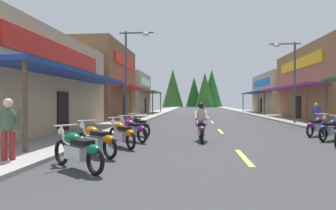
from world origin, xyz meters
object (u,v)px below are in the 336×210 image
at_px(streetlamp_left, 131,64).
at_px(motorcycle_parked_right_5, 332,129).
at_px(motorcycle_parked_left_2, 122,133).
at_px(motorcycle_parked_left_0, 78,149).
at_px(streetlamp_right, 290,70).
at_px(motorcycle_parked_left_1, 96,139).
at_px(motorcycle_parked_left_3, 132,129).
at_px(rider_cruising_lead, 201,125).
at_px(pedestrian_by_shop, 316,114).
at_px(motorcycle_parked_left_4, 139,125).
at_px(motorcycle_parked_right_6, 317,125).
at_px(rider_cruising_trailing, 202,111).
at_px(pedestrian_browsing, 8,126).

relative_size(streetlamp_left, motorcycle_parked_right_5, 3.56).
bearing_deg(motorcycle_parked_left_2, motorcycle_parked_left_0, 137.94).
xyz_separation_m(streetlamp_left, streetlamp_right, (10.65, 3.35, -0.10)).
relative_size(streetlamp_right, motorcycle_parked_left_0, 3.26).
xyz_separation_m(motorcycle_parked_left_0, motorcycle_parked_left_1, (-0.18, 1.68, 0.00)).
height_order(streetlamp_right, motorcycle_parked_left_2, streetlamp_right).
distance_m(streetlamp_right, motorcycle_parked_left_3, 13.50).
height_order(motorcycle_parked_right_5, rider_cruising_lead, rider_cruising_lead).
bearing_deg(streetlamp_right, pedestrian_by_shop, -72.54).
bearing_deg(streetlamp_left, motorcycle_parked_right_5, -26.90).
bearing_deg(motorcycle_parked_left_0, motorcycle_parked_left_4, -54.88).
relative_size(motorcycle_parked_left_1, motorcycle_parked_left_4, 0.99).
xyz_separation_m(streetlamp_left, motorcycle_parked_right_6, (9.67, -3.37, -3.44)).
xyz_separation_m(motorcycle_parked_right_5, rider_cruising_trailing, (-4.85, 17.11, 0.17)).
bearing_deg(motorcycle_parked_left_3, motorcycle_parked_left_4, -43.43).
bearing_deg(rider_cruising_lead, rider_cruising_trailing, -3.31).
relative_size(motorcycle_parked_left_1, pedestrian_by_shop, 1.14).
distance_m(motorcycle_parked_right_6, motorcycle_parked_left_2, 9.21).
xyz_separation_m(motorcycle_parked_left_4, rider_cruising_trailing, (3.42, 16.35, 0.17)).
height_order(motorcycle_parked_left_1, rider_cruising_trailing, rider_cruising_trailing).
bearing_deg(pedestrian_browsing, motorcycle_parked_right_6, 89.25).
relative_size(motorcycle_parked_left_4, pedestrian_browsing, 1.04).
xyz_separation_m(streetlamp_left, rider_cruising_lead, (4.19, -5.52, -3.28)).
relative_size(motorcycle_parked_right_6, rider_cruising_trailing, 0.75).
relative_size(motorcycle_parked_left_3, rider_cruising_lead, 0.75).
xyz_separation_m(motorcycle_parked_left_1, rider_cruising_trailing, (3.74, 21.21, 0.17)).
distance_m(motorcycle_parked_left_4, pedestrian_by_shop, 11.28).
xyz_separation_m(streetlamp_right, motorcycle_parked_left_2, (-9.30, -10.68, -3.34)).
bearing_deg(rider_cruising_lead, motorcycle_parked_left_0, 148.07).
relative_size(rider_cruising_lead, pedestrian_browsing, 1.27).
xyz_separation_m(motorcycle_parked_right_6, motorcycle_parked_left_2, (-8.31, -3.96, 0.00)).
bearing_deg(motorcycle_parked_left_0, motorcycle_parked_left_1, -47.60).
xyz_separation_m(motorcycle_parked_right_5, pedestrian_by_shop, (1.83, 5.76, 0.39)).
relative_size(motorcycle_parked_left_1, rider_cruising_trailing, 0.81).
distance_m(motorcycle_parked_left_2, rider_cruising_trailing, 19.86).
bearing_deg(streetlamp_left, motorcycle_parked_left_2, -79.53).
height_order(streetlamp_left, streetlamp_right, streetlamp_left).
xyz_separation_m(rider_cruising_trailing, pedestrian_by_shop, (6.68, -11.35, 0.22)).
bearing_deg(rider_cruising_trailing, motorcycle_parked_right_5, -161.48).
bearing_deg(motorcycle_parked_right_5, streetlamp_right, 41.93).
bearing_deg(motorcycle_parked_left_1, motorcycle_parked_left_0, 134.25).
bearing_deg(motorcycle_parked_left_4, motorcycle_parked_left_3, 144.35).
relative_size(motorcycle_parked_left_4, rider_cruising_lead, 0.82).
distance_m(motorcycle_parked_right_6, pedestrian_by_shop, 4.62).
height_order(motorcycle_parked_left_4, pedestrian_by_shop, pedestrian_by_shop).
relative_size(motorcycle_parked_left_1, motorcycle_parked_left_2, 1.01).
distance_m(motorcycle_parked_right_5, pedestrian_by_shop, 6.05).
bearing_deg(pedestrian_browsing, motorcycle_parked_left_0, 46.23).
bearing_deg(streetlamp_right, motorcycle_parked_left_1, -128.06).
bearing_deg(pedestrian_by_shop, pedestrian_browsing, 4.36).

